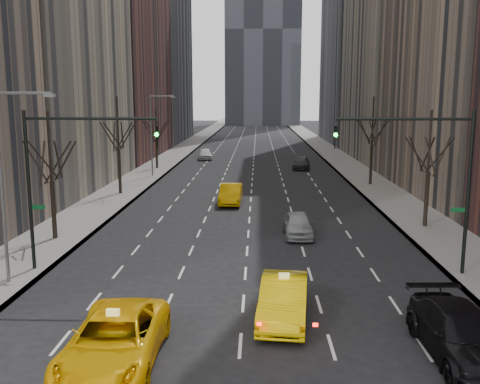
# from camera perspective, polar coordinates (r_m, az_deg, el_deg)

# --- Properties ---
(sidewalk_left) EXTENTS (4.50, 320.00, 0.15)m
(sidewalk_left) POSITION_cam_1_polar(r_m,az_deg,el_deg) (85.27, -6.77, 4.08)
(sidewalk_left) COLOR slate
(sidewalk_left) RESTS_ON ground
(sidewalk_right) EXTENTS (4.50, 320.00, 0.15)m
(sidewalk_right) POSITION_cam_1_polar(r_m,az_deg,el_deg) (85.10, 9.81, 3.99)
(sidewalk_right) COLOR slate
(sidewalk_right) RESTS_ON ground
(bld_left_far) EXTENTS (14.00, 28.00, 44.00)m
(bld_left_far) POSITION_cam_1_polar(r_m,az_deg,el_deg) (83.91, -14.14, 18.79)
(bld_left_far) COLOR brown
(bld_left_far) RESTS_ON ground
(tree_lw_b) EXTENTS (3.36, 3.50, 7.82)m
(tree_lw_b) POSITION_cam_1_polar(r_m,az_deg,el_deg) (34.62, -19.44, 1.09)
(tree_lw_b) COLOR black
(tree_lw_b) RESTS_ON ground
(tree_lw_c) EXTENTS (3.36, 3.50, 8.74)m
(tree_lw_c) POSITION_cam_1_polar(r_m,az_deg,el_deg) (49.70, -12.80, 4.31)
(tree_lw_c) COLOR black
(tree_lw_c) RESTS_ON ground
(tree_lw_d) EXTENTS (3.36, 3.50, 7.36)m
(tree_lw_d) POSITION_cam_1_polar(r_m,az_deg,el_deg) (67.25, -8.92, 5.45)
(tree_lw_d) COLOR black
(tree_lw_d) RESTS_ON ground
(tree_rw_b) EXTENTS (3.36, 3.50, 7.82)m
(tree_rw_b) POSITION_cam_1_polar(r_m,az_deg,el_deg) (37.96, 19.40, 1.83)
(tree_rw_b) COLOR black
(tree_rw_b) RESTS_ON ground
(tree_rw_c) EXTENTS (3.36, 3.50, 8.74)m
(tree_rw_c) POSITION_cam_1_polar(r_m,az_deg,el_deg) (55.25, 13.88, 4.81)
(tree_rw_c) COLOR black
(tree_rw_c) RESTS_ON ground
(traffic_mast_left) EXTENTS (6.69, 0.39, 8.00)m
(traffic_mast_left) POSITION_cam_1_polar(r_m,az_deg,el_deg) (27.80, -18.53, 2.77)
(traffic_mast_left) COLOR black
(traffic_mast_left) RESTS_ON ground
(traffic_mast_right) EXTENTS (6.69, 0.39, 8.00)m
(traffic_mast_right) POSITION_cam_1_polar(r_m,az_deg,el_deg) (27.41, 20.03, 2.59)
(traffic_mast_right) COLOR black
(traffic_mast_right) RESTS_ON ground
(streetlight_near) EXTENTS (2.83, 0.22, 9.00)m
(streetlight_near) POSITION_cam_1_polar(r_m,az_deg,el_deg) (26.63, -23.53, 2.45)
(streetlight_near) COLOR slate
(streetlight_near) RESTS_ON ground
(streetlight_far) EXTENTS (2.83, 0.22, 9.00)m
(streetlight_far) POSITION_cam_1_polar(r_m,az_deg,el_deg) (60.03, -9.12, 6.88)
(streetlight_far) COLOR slate
(streetlight_far) RESTS_ON ground
(taxi_suv) EXTENTS (2.99, 6.35, 1.76)m
(taxi_suv) POSITION_cam_1_polar(r_m,az_deg,el_deg) (18.65, -13.27, -15.20)
(taxi_suv) COLOR #F7B805
(taxi_suv) RESTS_ON ground
(taxi_sedan) EXTENTS (2.32, 5.34, 1.71)m
(taxi_sedan) POSITION_cam_1_polar(r_m,az_deg,el_deg) (21.71, 4.68, -11.31)
(taxi_sedan) COLOR yellow
(taxi_sedan) RESTS_ON ground
(silver_sedan_ahead) EXTENTS (1.81, 4.48, 1.53)m
(silver_sedan_ahead) POSITION_cam_1_polar(r_m,az_deg,el_deg) (34.43, 6.22, -3.46)
(silver_sedan_ahead) COLOR gray
(silver_sedan_ahead) RESTS_ON ground
(parked_suv_black) EXTENTS (2.61, 5.98, 1.71)m
(parked_suv_black) POSITION_cam_1_polar(r_m,az_deg,el_deg) (20.14, 22.50, -13.83)
(parked_suv_black) COLOR black
(parked_suv_black) RESTS_ON ground
(far_taxi) EXTENTS (1.84, 5.03, 1.65)m
(far_taxi) POSITION_cam_1_polar(r_m,az_deg,el_deg) (44.68, -0.99, -0.21)
(far_taxi) COLOR #E3A104
(far_taxi) RESTS_ON ground
(far_suv_grey) EXTENTS (2.65, 5.32, 1.48)m
(far_suv_grey) POSITION_cam_1_polar(r_m,az_deg,el_deg) (67.32, 6.57, 3.10)
(far_suv_grey) COLOR #2B2C30
(far_suv_grey) RESTS_ON ground
(far_car_white) EXTENTS (2.33, 4.84, 1.60)m
(far_car_white) POSITION_cam_1_polar(r_m,az_deg,el_deg) (77.48, -3.73, 4.08)
(far_car_white) COLOR silver
(far_car_white) RESTS_ON ground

